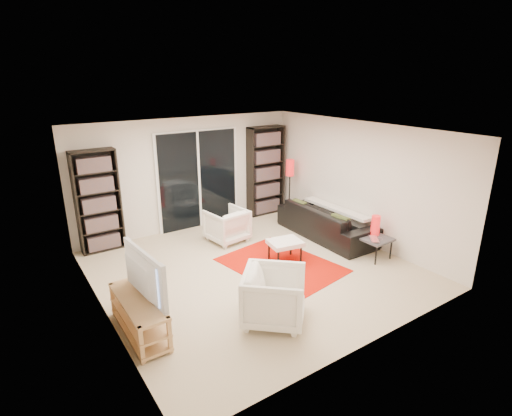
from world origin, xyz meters
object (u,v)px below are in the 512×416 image
(side_table, at_px, (375,240))
(floor_lamp, at_px, (290,174))
(bookshelf_left, at_px, (98,202))
(tv_stand, at_px, (139,315))
(armchair_back, at_px, (227,225))
(bookshelf_right, at_px, (266,171))
(sofa, at_px, (326,221))
(armchair_front, at_px, (274,296))
(ottoman, at_px, (285,244))

(side_table, xyz_separation_m, floor_lamp, (0.09, 2.64, 0.69))
(bookshelf_left, distance_m, tv_stand, 3.09)
(side_table, relative_size, floor_lamp, 0.39)
(bookshelf_left, height_order, tv_stand, bookshelf_left)
(floor_lamp, bearing_deg, bookshelf_left, 172.52)
(armchair_back, bearing_deg, bookshelf_left, -30.83)
(bookshelf_right, xyz_separation_m, armchair_back, (-1.65, -0.97, -0.71))
(sofa, distance_m, armchair_front, 3.26)
(sofa, height_order, side_table, sofa)
(sofa, height_order, armchair_back, armchair_back)
(ottoman, xyz_separation_m, side_table, (1.46, -0.81, 0.01))
(bookshelf_left, distance_m, ottoman, 3.58)
(armchair_front, bearing_deg, side_table, -35.73)
(tv_stand, distance_m, side_table, 4.35)
(tv_stand, bearing_deg, ottoman, 11.95)
(armchair_back, height_order, armchair_front, armchair_front)
(bookshelf_left, height_order, armchair_back, bookshelf_left)
(bookshelf_right, bearing_deg, side_table, -86.27)
(bookshelf_left, bearing_deg, armchair_back, -23.85)
(sofa, bearing_deg, tv_stand, 105.07)
(bookshelf_right, distance_m, floor_lamp, 0.62)
(armchair_back, xyz_separation_m, ottoman, (0.39, -1.41, 0.01))
(ottoman, bearing_deg, bookshelf_right, 62.22)
(bookshelf_right, bearing_deg, ottoman, -117.78)
(tv_stand, bearing_deg, armchair_back, 39.02)
(bookshelf_right, distance_m, armchair_back, 2.04)
(ottoman, distance_m, floor_lamp, 2.51)
(armchair_back, distance_m, armchair_front, 2.92)
(ottoman, bearing_deg, floor_lamp, 49.72)
(bookshelf_right, distance_m, armchair_front, 4.57)
(armchair_front, bearing_deg, sofa, -13.33)
(bookshelf_right, height_order, tv_stand, bookshelf_right)
(armchair_back, height_order, floor_lamp, floor_lamp)
(tv_stand, bearing_deg, floor_lamp, 28.85)
(sofa, distance_m, ottoman, 1.51)
(sofa, bearing_deg, floor_lamp, -3.70)
(floor_lamp, bearing_deg, armchair_back, -167.60)
(bookshelf_left, relative_size, bookshelf_right, 0.93)
(bookshelf_left, relative_size, side_table, 3.65)
(armchair_back, height_order, side_table, armchair_back)
(sofa, bearing_deg, side_table, -177.63)
(bookshelf_left, height_order, armchair_front, bookshelf_left)
(armchair_back, relative_size, floor_lamp, 0.54)
(bookshelf_right, distance_m, side_table, 3.27)
(bookshelf_left, xyz_separation_m, ottoman, (2.60, -2.38, -0.63))
(bookshelf_right, xyz_separation_m, ottoman, (-1.25, -2.38, -0.70))
(armchair_front, relative_size, floor_lamp, 0.60)
(sofa, xyz_separation_m, side_table, (0.03, -1.26, 0.03))
(ottoman, relative_size, side_table, 1.20)
(floor_lamp, bearing_deg, bookshelf_right, 118.95)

